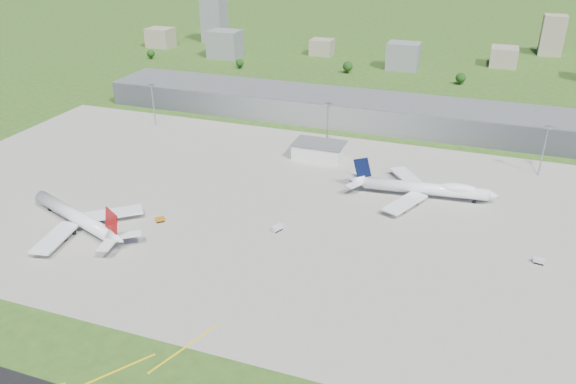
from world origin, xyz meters
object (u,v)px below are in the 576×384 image
(airliner_blue_quad, at_px, (425,188))
(van_white_near, at_px, (277,228))
(van_white_far, at_px, (539,261))
(tug_yellow, at_px, (160,220))
(airliner_red_twin, at_px, (78,218))

(airliner_blue_quad, bearing_deg, van_white_near, -141.86)
(airliner_blue_quad, bearing_deg, van_white_far, -46.34)
(van_white_near, bearing_deg, van_white_far, -59.37)
(tug_yellow, height_order, van_white_far, van_white_far)
(airliner_red_twin, bearing_deg, airliner_blue_quad, -129.21)
(van_white_near, relative_size, van_white_far, 1.20)
(van_white_near, bearing_deg, airliner_red_twin, 132.83)
(airliner_blue_quad, height_order, van_white_near, airliner_blue_quad)
(airliner_red_twin, bearing_deg, van_white_far, -148.15)
(airliner_blue_quad, height_order, tug_yellow, airliner_blue_quad)
(tug_yellow, height_order, van_white_near, van_white_near)
(airliner_red_twin, relative_size, airliner_blue_quad, 0.95)
(airliner_red_twin, relative_size, van_white_far, 14.39)
(airliner_red_twin, height_order, airliner_blue_quad, airliner_red_twin)
(van_white_near, xyz_separation_m, van_white_far, (100.39, 10.17, -0.13))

